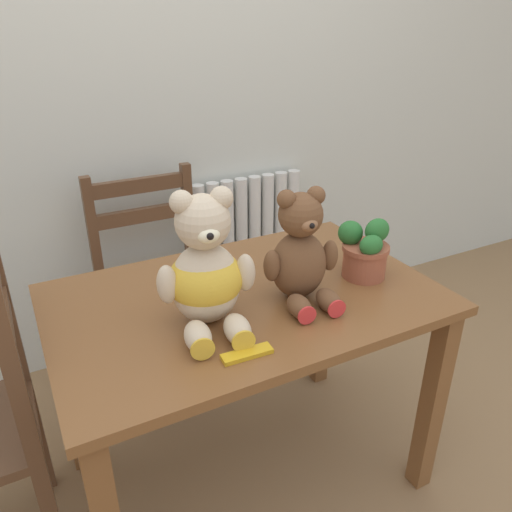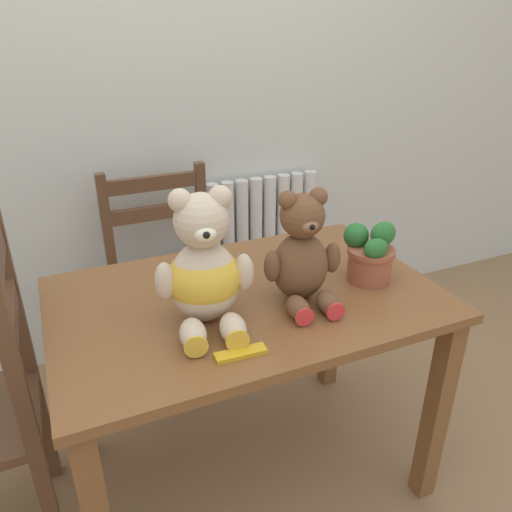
% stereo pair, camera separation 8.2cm
% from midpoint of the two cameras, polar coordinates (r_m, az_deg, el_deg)
% --- Properties ---
extents(wall_back, '(8.00, 0.04, 2.60)m').
position_cam_midpoint_polar(wall_back, '(2.20, -10.50, 20.89)').
color(wall_back, silver).
rests_on(wall_back, ground_plane).
extents(radiator, '(0.58, 0.10, 0.78)m').
position_cam_midpoint_polar(radiator, '(2.54, 1.69, -0.28)').
color(radiator, silver).
rests_on(radiator, ground_plane).
extents(dining_table, '(1.13, 0.73, 0.73)m').
position_cam_midpoint_polar(dining_table, '(1.54, 0.49, -8.36)').
color(dining_table, brown).
rests_on(dining_table, ground_plane).
extents(wooden_chair_behind, '(0.45, 0.38, 0.91)m').
position_cam_midpoint_polar(wooden_chair_behind, '(2.16, -9.05, -2.26)').
color(wooden_chair_behind, brown).
rests_on(wooden_chair_behind, ground_plane).
extents(teddy_bear_left, '(0.26, 0.29, 0.37)m').
position_cam_midpoint_polar(teddy_bear_left, '(1.29, -4.11, -1.76)').
color(teddy_bear_left, beige).
rests_on(teddy_bear_left, dining_table).
extents(teddy_bear_right, '(0.23, 0.24, 0.33)m').
position_cam_midpoint_polar(teddy_bear_right, '(1.40, 6.99, 0.13)').
color(teddy_bear_right, brown).
rests_on(teddy_bear_right, dining_table).
extents(potted_plant, '(0.15, 0.16, 0.19)m').
position_cam_midpoint_polar(potted_plant, '(1.57, 14.36, 0.16)').
color(potted_plant, '#9E5138').
rests_on(potted_plant, dining_table).
extents(chocolate_bar, '(0.13, 0.04, 0.01)m').
position_cam_midpoint_polar(chocolate_bar, '(1.23, 0.18, -11.10)').
color(chocolate_bar, gold).
rests_on(chocolate_bar, dining_table).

